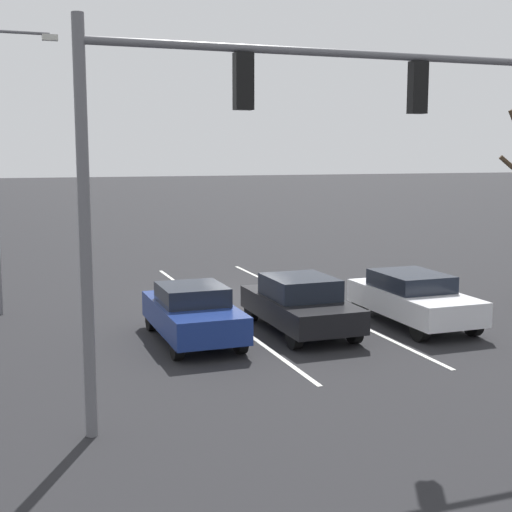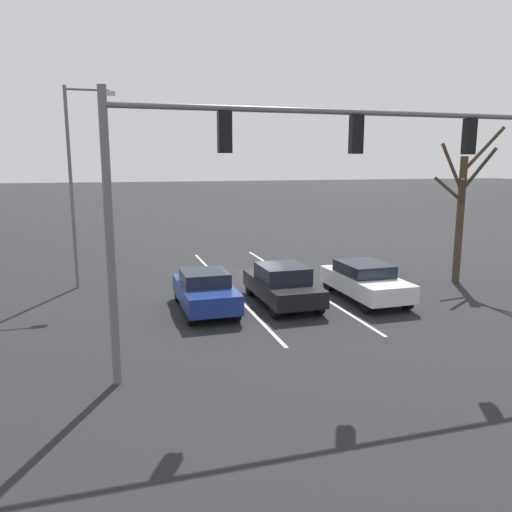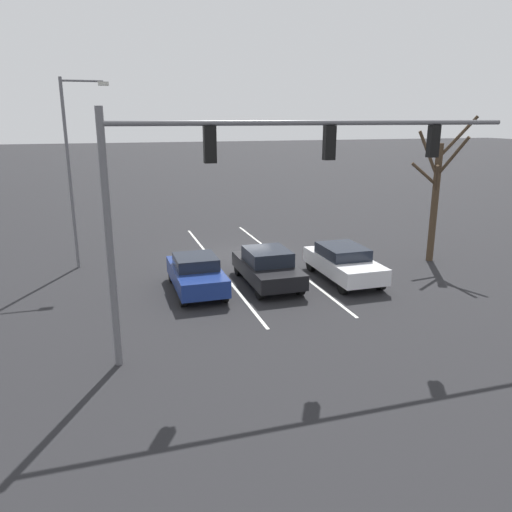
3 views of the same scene
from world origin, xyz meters
TOP-DOWN VIEW (x-y plane):
  - ground_plane at (0.00, 0.00)m, footprint 240.00×240.00m
  - lane_stripe_left_divider at (-1.61, 1.61)m, footprint 0.12×15.21m
  - lane_stripe_center_divider at (1.61, 1.61)m, footprint 0.12×15.21m
  - car_black_midlane_front at (0.21, 4.89)m, footprint 1.88×4.27m
  - car_silver_leftlane_front at (-3.03, 5.25)m, footprint 1.87×4.32m
  - car_navy_rightlane_front at (3.13, 4.90)m, footprint 1.80×4.04m
  - traffic_signal_gantry at (2.39, 10.20)m, footprint 11.94×0.37m
  - street_lamp_right_shoulder at (7.48, 0.09)m, footprint 2.00×0.24m
  - bare_tree_near at (-8.33, 3.84)m, footprint 2.46×1.86m

SIDE VIEW (x-z plane):
  - ground_plane at x=0.00m, z-range 0.00..0.00m
  - lane_stripe_left_divider at x=-1.61m, z-range 0.00..0.01m
  - lane_stripe_center_divider at x=1.61m, z-range 0.00..0.01m
  - car_navy_rightlane_front at x=3.13m, z-range 0.02..1.45m
  - car_black_midlane_front at x=0.21m, z-range 0.02..1.50m
  - car_silver_leftlane_front at x=-3.03m, z-range 0.04..1.48m
  - bare_tree_near at x=-8.33m, z-range -0.05..6.65m
  - street_lamp_right_shoulder at x=7.48m, z-range 0.63..8.85m
  - traffic_signal_gantry at x=2.39m, z-range 1.76..8.63m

